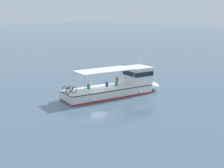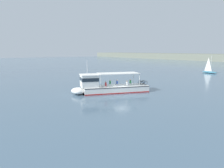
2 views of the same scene
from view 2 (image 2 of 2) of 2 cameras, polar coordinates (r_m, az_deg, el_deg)
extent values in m
plane|color=slate|center=(34.90, 2.65, -2.52)|extent=(400.00, 400.00, 0.00)
cube|color=white|center=(35.90, 0.92, -1.30)|extent=(6.30, 11.26, 1.10)
ellipsoid|color=white|center=(34.63, -8.94, -1.78)|extent=(3.47, 2.98, 1.01)
cube|color=red|center=(35.98, 0.92, -2.01)|extent=(6.34, 11.27, 0.16)
cube|color=#2D2D33|center=(35.82, 0.92, -0.56)|extent=(6.36, 11.28, 0.10)
cube|color=white|center=(34.65, -6.05, 0.80)|extent=(3.38, 3.30, 1.90)
cube|color=#19232D|center=(34.60, -6.06, 1.34)|extent=(3.45, 3.35, 0.56)
cube|color=white|center=(34.52, -6.08, 2.46)|extent=(3.58, 3.50, 0.12)
cube|color=white|center=(35.67, 1.62, 2.85)|extent=(4.82, 7.28, 0.10)
cylinder|color=silver|center=(33.64, -2.96, 0.68)|extent=(0.08, 0.08, 2.00)
cylinder|color=silver|center=(36.27, -3.94, 1.26)|extent=(0.08, 0.08, 2.00)
cylinder|color=silver|center=(35.66, 7.26, 1.08)|extent=(0.08, 0.08, 2.00)
cylinder|color=silver|center=(38.15, 5.65, 1.61)|extent=(0.08, 0.08, 2.00)
cylinder|color=silver|center=(34.36, -6.60, 4.36)|extent=(0.06, 0.06, 2.20)
sphere|color=white|center=(36.80, -4.96, -1.17)|extent=(0.36, 0.36, 0.36)
sphere|color=white|center=(37.56, -0.02, -0.93)|extent=(0.36, 0.36, 0.36)
sphere|color=white|center=(38.52, 4.42, -0.71)|extent=(0.36, 0.36, 0.36)
torus|color=black|center=(36.92, 7.90, 0.28)|extent=(0.26, 0.65, 0.66)
torus|color=black|center=(37.21, 8.88, 0.33)|extent=(0.26, 0.65, 0.66)
cylinder|color=#1E478C|center=(37.04, 8.40, 0.49)|extent=(0.27, 0.69, 0.06)
torus|color=black|center=(37.73, 7.35, 0.48)|extent=(0.26, 0.65, 0.66)
torus|color=black|center=(38.01, 8.31, 0.52)|extent=(0.26, 0.65, 0.66)
cylinder|color=#232328|center=(37.86, 7.84, 0.68)|extent=(0.27, 0.69, 0.06)
cube|color=#338C4C|center=(37.08, 4.87, 0.57)|extent=(0.37, 0.31, 0.52)
sphere|color=tan|center=(37.02, 4.88, 1.14)|extent=(0.20, 0.20, 0.20)
cube|color=white|center=(35.27, 3.95, 0.16)|extent=(0.37, 0.31, 0.52)
sphere|color=tan|center=(35.22, 3.96, 0.76)|extent=(0.20, 0.20, 0.20)
cube|color=#2D4CA5|center=(36.38, 1.35, 0.44)|extent=(0.37, 0.31, 0.52)
sphere|color=beige|center=(36.32, 1.36, 1.02)|extent=(0.20, 0.20, 0.20)
cube|color=#338C4C|center=(36.25, -0.53, 0.42)|extent=(0.37, 0.31, 0.52)
sphere|color=beige|center=(36.20, -0.53, 1.00)|extent=(0.20, 0.20, 0.20)
cube|color=red|center=(34.34, -1.67, -0.06)|extent=(0.37, 0.31, 0.52)
sphere|color=tan|center=(34.28, -1.67, 0.55)|extent=(0.20, 0.20, 0.20)
ellipsoid|color=teal|center=(72.62, 24.37, 2.85)|extent=(4.87, 1.64, 0.60)
cylinder|color=silver|center=(72.28, 24.71, 4.95)|extent=(0.08, 0.08, 4.80)
pyramid|color=white|center=(72.68, 24.10, 4.76)|extent=(1.70, 0.15, 4.08)
camera|label=1|loc=(70.69, 8.65, 10.96)|focal=50.71mm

